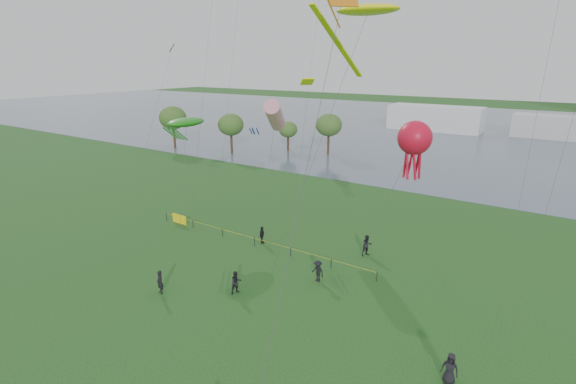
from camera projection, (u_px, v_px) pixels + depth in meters
The scene contains 17 objects.
ground_plane at pixel (186, 380), 22.45m from camera, with size 400.00×400.00×0.00m, color #153E13.
lake at pixel (489, 132), 102.23m from camera, with size 400.00×120.00×0.08m, color slate.
pavilion_left at pixel (435, 118), 103.64m from camera, with size 22.00×8.00×6.00m, color silver.
pavilion_right at pixel (558, 127), 92.56m from camera, with size 18.00×7.00×5.00m, color silver.
trees at pixel (241, 123), 78.05m from camera, with size 33.20×16.40×8.20m.
fence at pixel (206, 227), 41.87m from camera, with size 24.07×0.07×1.05m.
spectator_a at pixel (236, 282), 30.63m from camera, with size 0.85×0.66×1.75m, color black.
spectator_b at pixel (318, 271), 32.30m from camera, with size 1.13×0.65×1.75m, color black.
spectator_c at pixel (262, 235), 39.18m from camera, with size 0.96×0.40×1.64m, color black.
spectator_d at pixel (450, 368), 22.01m from camera, with size 0.87×0.57×1.78m, color black.
spectator_f at pixel (160, 282), 30.62m from camera, with size 0.66×0.43×1.81m, color black.
spectator_g at pixel (367, 245), 36.62m from camera, with size 0.93×0.72×1.90m, color black.
kite_stingray at pixel (366, 11), 28.63m from camera, with size 8.12×9.92×20.17m.
kite_windsock at pixel (275, 116), 43.03m from camera, with size 4.74×8.49×12.91m.
kite_creature at pixel (186, 122), 44.03m from camera, with size 4.91×7.62×10.74m.
kite_octopus at pixel (415, 139), 28.86m from camera, with size 4.22×5.20×12.54m.
kite_delta at pixel (338, 14), 20.69m from camera, with size 3.88×14.42×20.36m.
Camera 1 is at (14.69, -12.37, 16.37)m, focal length 26.00 mm.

